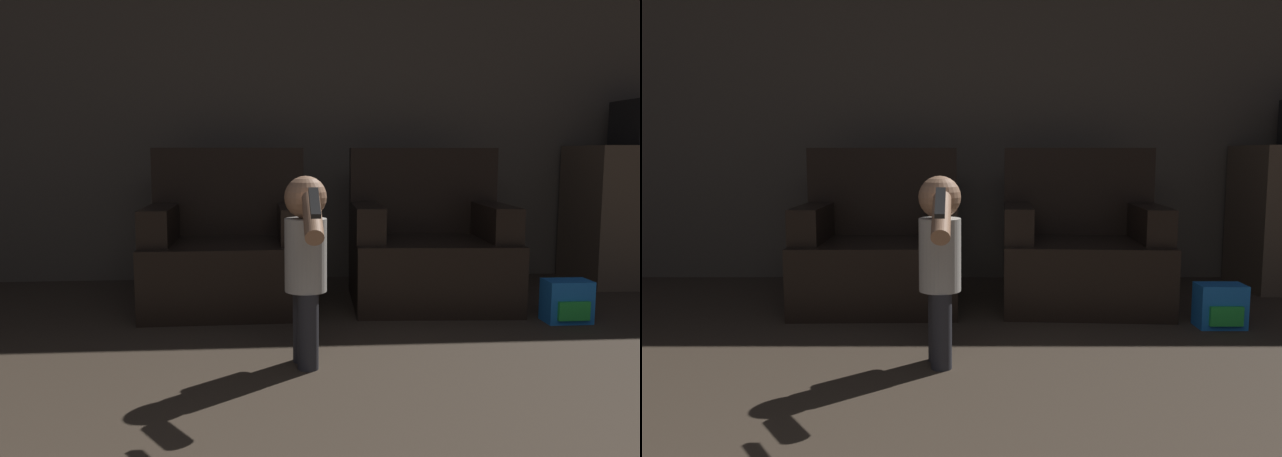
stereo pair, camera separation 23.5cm
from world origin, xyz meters
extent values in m
cube|color=#51493F|center=(0.00, 4.50, 1.30)|extent=(8.40, 0.05, 2.60)
cube|color=black|center=(-0.38, 3.63, 0.20)|extent=(0.93, 0.79, 0.39)
cube|color=black|center=(-0.39, 3.93, 0.66)|extent=(0.92, 0.18, 0.53)
cube|color=black|center=(-0.76, 3.62, 0.49)|extent=(0.17, 0.62, 0.20)
cube|color=black|center=(-0.01, 3.63, 0.49)|extent=(0.17, 0.62, 0.20)
cube|color=black|center=(0.80, 3.63, 0.20)|extent=(0.96, 0.83, 0.39)
cube|color=black|center=(0.82, 3.93, 0.66)|extent=(0.92, 0.22, 0.53)
cube|color=black|center=(0.43, 3.65, 0.49)|extent=(0.20, 0.62, 0.20)
cube|color=black|center=(1.18, 3.60, 0.49)|extent=(0.20, 0.62, 0.20)
cylinder|color=#28282D|center=(0.02, 2.55, 0.16)|extent=(0.09, 0.09, 0.32)
cylinder|color=#28282D|center=(0.00, 2.65, 0.16)|extent=(0.09, 0.09, 0.32)
cylinder|color=#B7B2A8|center=(0.01, 2.60, 0.47)|extent=(0.18, 0.18, 0.30)
sphere|color=#A37556|center=(0.01, 2.60, 0.71)|extent=(0.18, 0.18, 0.18)
cylinder|color=#A37556|center=(0.00, 2.71, 0.46)|extent=(0.07, 0.07, 0.26)
cylinder|color=#A37556|center=(0.02, 2.38, 0.65)|extent=(0.07, 0.26, 0.19)
cube|color=black|center=(0.02, 2.27, 0.71)|extent=(0.04, 0.16, 0.10)
cube|color=blue|center=(1.43, 3.17, 0.11)|extent=(0.24, 0.15, 0.23)
cube|color=green|center=(1.43, 3.09, 0.08)|extent=(0.17, 0.02, 0.10)
camera|label=1|loc=(-0.13, 0.05, 0.89)|focal=35.00mm
camera|label=2|loc=(0.10, 0.04, 0.89)|focal=35.00mm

